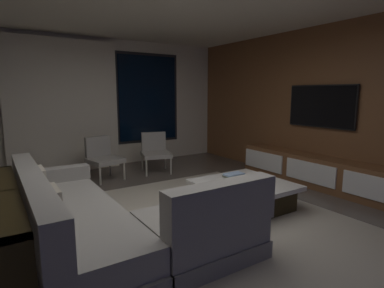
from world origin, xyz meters
TOP-DOWN VIEW (x-y plane):
  - floor at (0.00, 0.00)m, footprint 9.20×9.20m
  - back_wall_with_window at (-0.06, 3.62)m, footprint 6.60×0.30m
  - media_wall at (3.06, 0.00)m, footprint 0.12×7.80m
  - area_rug at (0.35, -0.10)m, footprint 3.20×3.80m
  - sectional_couch at (-0.91, -0.07)m, footprint 1.98×2.50m
  - coffee_table at (1.06, 0.06)m, footprint 1.16×1.16m
  - book_stack_on_coffee_table at (1.05, 0.25)m, footprint 0.28×0.22m
  - accent_chair_near_window at (0.95, 2.56)m, footprint 0.67×0.68m
  - accent_chair_by_curtain at (-0.11, 2.58)m, footprint 0.64×0.66m
  - media_console at (2.77, 0.05)m, footprint 0.46×3.10m
  - mounted_tv at (2.95, 0.25)m, footprint 0.05×1.25m

SIDE VIEW (x-z plane):
  - floor at x=0.00m, z-range 0.00..0.00m
  - area_rug at x=0.35m, z-range 0.00..0.01m
  - coffee_table at x=1.06m, z-range 0.01..0.37m
  - media_console at x=2.77m, z-range -0.01..0.51m
  - sectional_couch at x=-0.91m, z-range -0.12..0.70m
  - book_stack_on_coffee_table at x=1.05m, z-range 0.36..0.45m
  - accent_chair_near_window at x=0.95m, z-range 0.04..0.82m
  - accent_chair_by_curtain at x=-0.11m, z-range 0.04..0.82m
  - back_wall_with_window at x=-0.06m, z-range -0.01..2.69m
  - mounted_tv at x=2.95m, z-range 0.99..1.71m
  - media_wall at x=3.06m, z-range 0.00..2.70m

